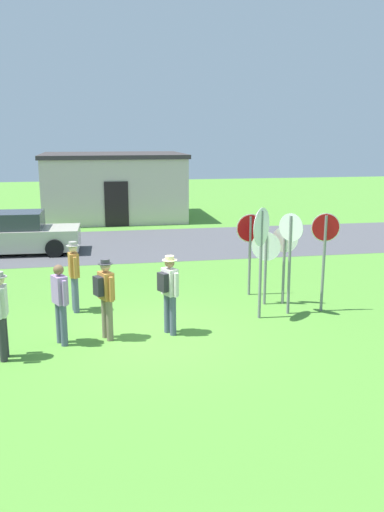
{
  "coord_description": "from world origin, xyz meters",
  "views": [
    {
      "loc": [
        -1.11,
        -11.01,
        4.25
      ],
      "look_at": [
        1.26,
        1.79,
        1.3
      ],
      "focal_mm": 37.92,
      "sensor_mm": 36.0,
      "label": 1
    }
  ],
  "objects_px": {
    "parked_car_on_street": "(17,234)",
    "person_in_teal": "(169,289)",
    "stop_sign_leaning_right": "(290,247)",
    "person_in_blue": "(105,293)",
    "stop_sign_center_cluster": "(261,242)",
    "stop_sign_rear_right": "(266,256)",
    "stop_sign_far_back": "(325,246)",
    "person_on_left": "(60,300)",
    "stop_sign_rear_left": "(250,240)",
    "stop_sign_low_front": "(284,252)",
    "person_with_sunhat": "(1,310)",
    "person_in_dark_shirt": "(74,272)"
  },
  "relations": [
    {
      "from": "stop_sign_far_back",
      "to": "stop_sign_rear_right",
      "type": "relative_size",
      "value": 1.3
    },
    {
      "from": "stop_sign_leaning_right",
      "to": "person_in_teal",
      "type": "distance_m",
      "value": 3.18
    },
    {
      "from": "parked_car_on_street",
      "to": "person_on_left",
      "type": "relative_size",
      "value": 2.58
    },
    {
      "from": "stop_sign_far_back",
      "to": "person_on_left",
      "type": "relative_size",
      "value": 1.44
    },
    {
      "from": "person_with_sunhat",
      "to": "person_on_left",
      "type": "xyz_separation_m",
      "value": [
        1.06,
        0.58,
        -0.03
      ]
    },
    {
      "from": "parked_car_on_street",
      "to": "stop_sign_leaning_right",
      "type": "height_order",
      "value": "stop_sign_leaning_right"
    },
    {
      "from": "stop_sign_center_cluster",
      "to": "stop_sign_rear_left",
      "type": "bearing_deg",
      "value": 80.84
    },
    {
      "from": "stop_sign_low_front",
      "to": "person_in_blue",
      "type": "relative_size",
      "value": 1.15
    },
    {
      "from": "stop_sign_low_front",
      "to": "stop_sign_leaning_right",
      "type": "relative_size",
      "value": 0.82
    },
    {
      "from": "parked_car_on_street",
      "to": "person_in_teal",
      "type": "height_order",
      "value": "person_in_teal"
    },
    {
      "from": "parked_car_on_street",
      "to": "person_on_left",
      "type": "height_order",
      "value": "person_on_left"
    },
    {
      "from": "stop_sign_rear_left",
      "to": "stop_sign_rear_right",
      "type": "xyz_separation_m",
      "value": [
        0.15,
        -0.88,
        -0.24
      ]
    },
    {
      "from": "stop_sign_rear_left",
      "to": "person_in_teal",
      "type": "distance_m",
      "value": 3.6
    },
    {
      "from": "stop_sign_rear_right",
      "to": "stop_sign_center_cluster",
      "type": "xyz_separation_m",
      "value": [
        -0.46,
        -1.0,
        0.56
      ]
    },
    {
      "from": "person_in_blue",
      "to": "person_with_sunhat",
      "type": "xyz_separation_m",
      "value": [
        -1.98,
        -0.69,
        -0.03
      ]
    },
    {
      "from": "stop_sign_low_front",
      "to": "person_in_dark_shirt",
      "type": "distance_m",
      "value": 5.22
    },
    {
      "from": "stop_sign_center_cluster",
      "to": "person_on_left",
      "type": "xyz_separation_m",
      "value": [
        -4.49,
        -0.81,
        -0.88
      ]
    },
    {
      "from": "stop_sign_center_cluster",
      "to": "person_in_teal",
      "type": "relative_size",
      "value": 1.51
    },
    {
      "from": "stop_sign_rear_right",
      "to": "person_in_blue",
      "type": "bearing_deg",
      "value": -157.13
    },
    {
      "from": "stop_sign_rear_right",
      "to": "stop_sign_center_cluster",
      "type": "distance_m",
      "value": 1.23
    },
    {
      "from": "person_in_blue",
      "to": "stop_sign_far_back",
      "type": "bearing_deg",
      "value": 9.92
    },
    {
      "from": "stop_sign_far_back",
      "to": "stop_sign_leaning_right",
      "type": "height_order",
      "value": "stop_sign_leaning_right"
    },
    {
      "from": "parked_car_on_street",
      "to": "person_with_sunhat",
      "type": "distance_m",
      "value": 9.89
    },
    {
      "from": "stop_sign_far_back",
      "to": "person_on_left",
      "type": "bearing_deg",
      "value": -170.54
    },
    {
      "from": "stop_sign_rear_right",
      "to": "person_in_dark_shirt",
      "type": "xyz_separation_m",
      "value": [
        -4.73,
        0.3,
        -0.28
      ]
    },
    {
      "from": "stop_sign_rear_left",
      "to": "person_in_teal",
      "type": "height_order",
      "value": "stop_sign_rear_left"
    },
    {
      "from": "stop_sign_far_back",
      "to": "person_on_left",
      "type": "xyz_separation_m",
      "value": [
        -6.15,
        -1.02,
        -0.69
      ]
    },
    {
      "from": "person_with_sunhat",
      "to": "person_on_left",
      "type": "distance_m",
      "value": 1.21
    },
    {
      "from": "person_in_blue",
      "to": "person_in_teal",
      "type": "relative_size",
      "value": 1.0
    },
    {
      "from": "person_in_blue",
      "to": "person_in_dark_shirt",
      "type": "distance_m",
      "value": 2.12
    },
    {
      "from": "stop_sign_far_back",
      "to": "person_in_dark_shirt",
      "type": "relative_size",
      "value": 1.4
    },
    {
      "from": "stop_sign_far_back",
      "to": "stop_sign_low_front",
      "type": "distance_m",
      "value": 1.08
    },
    {
      "from": "person_in_teal",
      "to": "stop_sign_center_cluster",
      "type": "bearing_deg",
      "value": 15.99
    },
    {
      "from": "stop_sign_low_front",
      "to": "person_with_sunhat",
      "type": "height_order",
      "value": "stop_sign_low_front"
    },
    {
      "from": "stop_sign_far_back",
      "to": "person_with_sunhat",
      "type": "xyz_separation_m",
      "value": [
        -7.21,
        -1.6,
        -0.66
      ]
    },
    {
      "from": "parked_car_on_street",
      "to": "person_on_left",
      "type": "bearing_deg",
      "value": -77.77
    },
    {
      "from": "stop_sign_leaning_right",
      "to": "person_in_dark_shirt",
      "type": "relative_size",
      "value": 1.41
    },
    {
      "from": "stop_sign_rear_right",
      "to": "stop_sign_low_front",
      "type": "bearing_deg",
      "value": -4.53
    },
    {
      "from": "person_with_sunhat",
      "to": "stop_sign_far_back",
      "type": "bearing_deg",
      "value": 12.54
    },
    {
      "from": "parked_car_on_street",
      "to": "stop_sign_leaning_right",
      "type": "bearing_deg",
      "value": -48.65
    },
    {
      "from": "stop_sign_rear_left",
      "to": "stop_sign_low_front",
      "type": "xyz_separation_m",
      "value": [
        0.63,
        -0.91,
        -0.16
      ]
    },
    {
      "from": "stop_sign_center_cluster",
      "to": "person_in_teal",
      "type": "height_order",
      "value": "stop_sign_center_cluster"
    },
    {
      "from": "stop_sign_rear_left",
      "to": "person_in_blue",
      "type": "height_order",
      "value": "stop_sign_rear_left"
    },
    {
      "from": "person_in_blue",
      "to": "parked_car_on_street",
      "type": "bearing_deg",
      "value": 107.71
    },
    {
      "from": "parked_car_on_street",
      "to": "person_in_blue",
      "type": "relative_size",
      "value": 2.51
    },
    {
      "from": "person_with_sunhat",
      "to": "person_in_teal",
      "type": "relative_size",
      "value": 1.0
    },
    {
      "from": "stop_sign_low_front",
      "to": "stop_sign_rear_right",
      "type": "xyz_separation_m",
      "value": [
        -0.47,
        0.04,
        -0.07
      ]
    },
    {
      "from": "stop_sign_rear_left",
      "to": "stop_sign_center_cluster",
      "type": "distance_m",
      "value": 1.92
    },
    {
      "from": "stop_sign_leaning_right",
      "to": "person_on_left",
      "type": "height_order",
      "value": "stop_sign_leaning_right"
    },
    {
      "from": "stop_sign_rear_left",
      "to": "stop_sign_center_cluster",
      "type": "height_order",
      "value": "stop_sign_center_cluster"
    }
  ]
}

